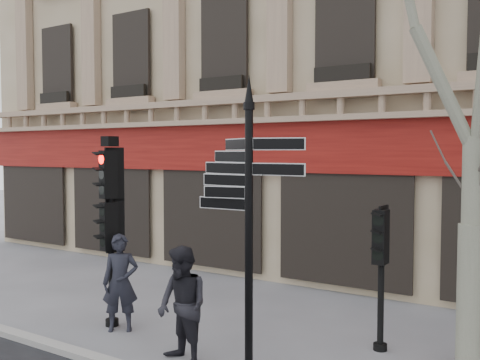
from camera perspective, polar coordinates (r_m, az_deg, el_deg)
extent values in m
plane|color=slate|center=(9.50, -0.85, -18.45)|extent=(80.00, 80.00, 0.00)
cube|color=#640C0A|center=(13.18, 11.02, 3.49)|extent=(28.00, 0.25, 1.30)
cube|color=#8F725D|center=(13.02, 10.68, 7.78)|extent=(28.00, 0.35, 0.74)
cylinder|color=black|center=(8.22, 0.96, -6.95)|extent=(0.13, 0.13, 4.11)
cone|color=black|center=(8.15, 0.97, 9.73)|extent=(0.14, 0.14, 0.41)
cylinder|color=black|center=(10.97, -13.59, -6.20)|extent=(0.12, 0.12, 3.48)
cylinder|color=black|center=(11.35, -13.49, -14.54)|extent=(0.26, 0.26, 0.14)
cube|color=black|center=(10.93, -13.61, -4.78)|extent=(0.47, 0.38, 0.94)
cube|color=black|center=(10.84, -13.68, 0.59)|extent=(0.47, 0.38, 0.94)
sphere|color=#FF0C05|center=(10.83, -13.70, 1.92)|extent=(0.20, 0.20, 0.20)
cube|color=black|center=(10.83, -13.72, 4.03)|extent=(0.27, 0.32, 0.20)
cylinder|color=black|center=(9.78, 14.81, -10.30)|extent=(0.12, 0.12, 2.48)
cylinder|color=black|center=(10.11, 14.72, -16.77)|extent=(0.26, 0.26, 0.14)
cube|color=black|center=(9.63, 14.87, -5.83)|extent=(0.42, 0.30, 0.94)
cylinder|color=gray|center=(9.43, 23.26, -11.40)|extent=(0.38, 0.38, 2.34)
cylinder|color=gray|center=(9.16, 23.49, -0.38)|extent=(0.30, 0.30, 1.49)
imported|color=black|center=(10.80, -12.64, -10.63)|extent=(0.82, 0.78, 1.89)
imported|color=black|center=(8.99, -6.16, -13.20)|extent=(1.12, 0.99, 1.94)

